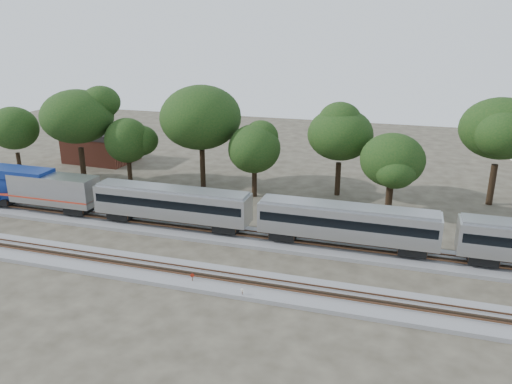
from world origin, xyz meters
TOP-DOWN VIEW (x-y plane):
  - ground at (0.00, 0.00)m, footprint 160.00×160.00m
  - track_far at (0.00, 6.00)m, footprint 160.00×5.00m
  - track_near at (0.00, -4.00)m, footprint 160.00×5.00m
  - switch_stand_red at (1.38, -5.22)m, footprint 0.34×0.16m
  - switch_stand_white at (6.46, -6.19)m, footprint 0.31×0.11m
  - switch_lever at (4.90, -5.76)m, footprint 0.58×0.47m
  - brick_building at (-31.37, 30.13)m, footprint 11.52×8.41m
  - tree_0 at (-36.45, 16.54)m, footprint 8.16×8.16m
  - tree_1 at (-26.69, 18.45)m, footprint 10.11×10.11m
  - tree_2 at (-19.17, 18.92)m, footprint 6.96×6.96m
  - tree_3 at (-9.00, 21.92)m, footprint 10.33×10.33m
  - tree_4 at (-0.59, 20.00)m, footprint 6.84×6.84m
  - tree_5 at (10.19, 23.96)m, footprint 8.68×8.68m
  - tree_6 at (17.30, 19.16)m, footprint 6.86×6.86m
  - tree_7 at (29.84, 25.97)m, footprint 10.22×10.22m

SIDE VIEW (x-z plane):
  - ground at x=0.00m, z-range 0.00..0.00m
  - switch_lever at x=4.90m, z-range 0.00..0.30m
  - track_far at x=0.00m, z-range -0.16..0.57m
  - track_near at x=0.00m, z-range -0.16..0.57m
  - switch_stand_white at x=6.46m, z-range 0.14..1.11m
  - switch_stand_red at x=1.38m, z-range 0.16..1.28m
  - brick_building at x=-31.37m, z-range 0.02..5.38m
  - tree_4 at x=-0.59m, z-range 1.88..11.52m
  - tree_6 at x=17.30m, z-range 1.89..11.56m
  - tree_2 at x=-19.17m, z-range 1.92..11.72m
  - tree_0 at x=-36.45m, z-range 2.26..13.77m
  - tree_5 at x=10.19m, z-range 2.40..14.64m
  - tree_1 at x=-26.69m, z-range 2.81..17.06m
  - tree_7 at x=29.84m, z-range 2.84..17.25m
  - tree_3 at x=-9.00m, z-range 2.87..17.43m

